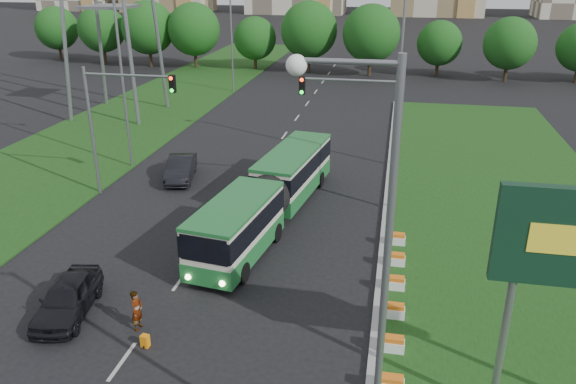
% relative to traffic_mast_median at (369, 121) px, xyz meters
% --- Properties ---
extents(ground, '(360.00, 360.00, 0.00)m').
position_rel_traffic_mast_median_xyz_m(ground, '(-4.78, -10.00, -5.35)').
color(ground, black).
rests_on(ground, ground).
extents(grass_median, '(14.00, 60.00, 0.15)m').
position_rel_traffic_mast_median_xyz_m(grass_median, '(8.22, -2.00, -5.27)').
color(grass_median, '#164513').
rests_on(grass_median, ground).
extents(median_kerb, '(0.30, 60.00, 0.18)m').
position_rel_traffic_mast_median_xyz_m(median_kerb, '(1.27, -2.00, -5.26)').
color(median_kerb, '#989898').
rests_on(median_kerb, ground).
extents(left_verge, '(12.00, 110.00, 0.10)m').
position_rel_traffic_mast_median_xyz_m(left_verge, '(-22.78, 15.00, -5.30)').
color(left_verge, '#164513').
rests_on(left_verge, ground).
extents(lane_markings, '(0.20, 100.00, 0.01)m').
position_rel_traffic_mast_median_xyz_m(lane_markings, '(-7.78, 10.00, -5.35)').
color(lane_markings, '#AAABA4').
rests_on(lane_markings, ground).
extents(flower_planters, '(1.10, 13.70, 0.60)m').
position_rel_traffic_mast_median_xyz_m(flower_planters, '(1.92, -11.40, -4.90)').
color(flower_planters, white).
rests_on(flower_planters, grass_median).
extents(traffic_mast_median, '(5.76, 0.32, 8.00)m').
position_rel_traffic_mast_median_xyz_m(traffic_mast_median, '(0.00, 0.00, 0.00)').
color(traffic_mast_median, gray).
rests_on(traffic_mast_median, ground).
extents(traffic_mast_left, '(5.76, 0.32, 8.00)m').
position_rel_traffic_mast_median_xyz_m(traffic_mast_left, '(-15.16, -1.00, 0.00)').
color(traffic_mast_left, gray).
rests_on(traffic_mast_left, ground).
extents(street_lamps, '(36.00, 60.00, 12.00)m').
position_rel_traffic_mast_median_xyz_m(street_lamps, '(-7.78, 0.00, 0.65)').
color(street_lamps, gray).
rests_on(street_lamps, ground).
extents(tree_line, '(120.00, 8.00, 9.00)m').
position_rel_traffic_mast_median_xyz_m(tree_line, '(5.22, 45.00, -0.85)').
color(tree_line, '#164E14').
rests_on(tree_line, ground).
extents(articulated_bus, '(2.52, 16.17, 2.66)m').
position_rel_traffic_mast_median_xyz_m(articulated_bus, '(-5.19, -3.06, -3.72)').
color(articulated_bus, beige).
rests_on(articulated_bus, ground).
extents(car_left_near, '(2.62, 4.81, 1.55)m').
position_rel_traffic_mast_median_xyz_m(car_left_near, '(-11.34, -13.58, -4.57)').
color(car_left_near, black).
rests_on(car_left_near, ground).
extents(car_left_far, '(2.65, 4.96, 1.55)m').
position_rel_traffic_mast_median_xyz_m(car_left_far, '(-12.57, 2.35, -4.57)').
color(car_left_far, black).
rests_on(car_left_far, ground).
extents(pedestrian, '(0.47, 0.66, 1.72)m').
position_rel_traffic_mast_median_xyz_m(pedestrian, '(-8.05, -13.99, -4.49)').
color(pedestrian, gray).
rests_on(pedestrian, ground).
extents(shopping_trolley, '(0.30, 0.32, 0.51)m').
position_rel_traffic_mast_median_xyz_m(shopping_trolley, '(-7.29, -15.02, -5.10)').
color(shopping_trolley, orange).
rests_on(shopping_trolley, ground).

